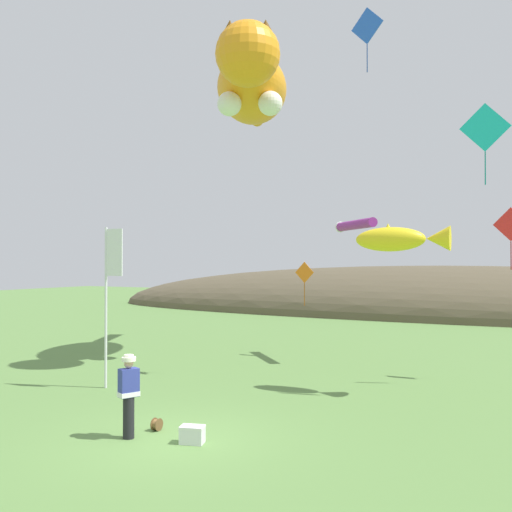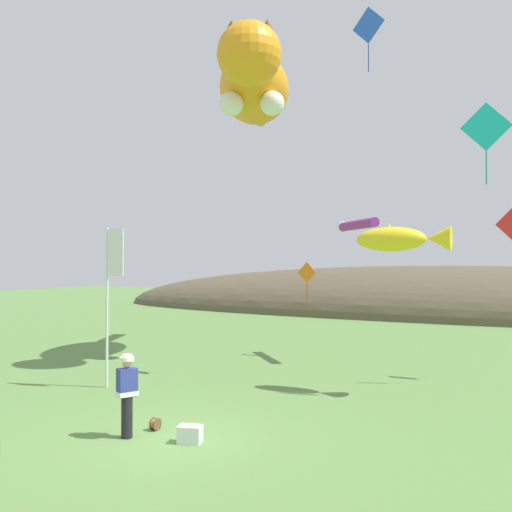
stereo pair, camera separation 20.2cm
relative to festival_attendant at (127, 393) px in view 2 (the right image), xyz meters
The scene contains 12 objects.
ground_plane 1.29m from the festival_attendant, 22.22° to the left, with size 120.00×120.00×0.00m, color #5B8442.
distant_hill_ridge 34.12m from the festival_attendant, 88.64° to the left, with size 57.57×15.45×7.10m.
festival_attendant is the anchor object (origin of this frame).
kite_spool 1.11m from the festival_attendant, 75.24° to the left, with size 0.14×0.28×0.28m.
picnic_cooler 1.63m from the festival_attendant, 13.65° to the left, with size 0.56×0.45×0.36m.
festival_banner_pole 5.56m from the festival_attendant, 136.25° to the left, with size 0.66×0.08×4.79m.
kite_giant_cat 14.34m from the festival_attendant, 103.44° to the left, with size 5.12×9.18×3.00m.
kite_fish_windsock 8.67m from the festival_attendant, 58.10° to the left, with size 2.67×0.87×0.81m.
kite_tube_streamer 12.49m from the festival_attendant, 83.59° to the left, with size 2.28×2.41×0.44m.
kite_diamond_teal 11.46m from the festival_attendant, 47.27° to the left, with size 1.31×0.21×2.22m.
kite_diamond_blue 13.49m from the festival_attendant, 71.01° to the left, with size 1.15×0.34×2.09m.
kite_diamond_orange 11.76m from the festival_attendant, 93.60° to the left, with size 0.85×0.14×1.75m.
Camera 2 is at (7.36, -9.77, 3.72)m, focal length 40.00 mm.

